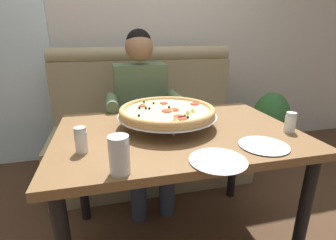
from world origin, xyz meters
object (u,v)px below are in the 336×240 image
Objects in this scene: shaker_oregano at (290,124)px; potted_plant at (270,123)px; plate_near_left at (218,159)px; booth_bench at (150,131)px; plate_near_right at (264,144)px; diner_main at (143,107)px; pizza at (167,111)px; drinking_glass at (119,157)px; dining_table at (177,146)px; shaker_parmesan at (81,142)px.

potted_plant is at bearing 57.32° from shaker_oregano.
booth_bench is at bearing 92.78° from plate_near_left.
booth_bench is at bearing 178.36° from potted_plant.
plate_near_right is (0.32, -1.19, 0.36)m from booth_bench.
diner_main is (-0.09, -0.27, 0.31)m from booth_bench.
pizza is 0.52m from drinking_glass.
pizza is at bearing 120.36° from dining_table.
pizza is 2.30× the size of plate_near_left.
booth_bench is at bearing 87.33° from pizza.
plate_near_left is (-0.50, -0.21, -0.03)m from shaker_oregano.
drinking_glass reaches higher than plate_near_left.
drinking_glass is (-0.32, -0.37, 0.15)m from dining_table.
potted_plant is at bearing 47.00° from plate_near_left.
drinking_glass is (0.15, -0.21, 0.01)m from shaker_parmesan.
booth_bench is 1.22m from shaker_parmesan.
shaker_oregano is at bearing -62.26° from booth_bench.
pizza reaches higher than plate_near_right.
dining_table is 0.52m from drinking_glass.
plate_near_right is at bearing -74.79° from booth_bench.
plate_near_right is at bearing -9.73° from shaker_parmesan.
shaker_parmesan is at bearing -148.86° from potted_plant.
shaker_parmesan is (-0.47, -0.16, 0.14)m from dining_table.
pizza is 3.73× the size of drinking_glass.
drinking_glass reaches higher than shaker_parmesan.
shaker_oregano is at bearing -16.43° from dining_table.
booth_bench is 1.27m from shaker_oregano.
diner_main is 1.02m from plate_near_left.
dining_table is 11.95× the size of shaker_oregano.
dining_table is at bearing -144.68° from potted_plant.
drinking_glass is (-0.23, -1.01, 0.10)m from diner_main.
plate_near_left is at bearing -0.75° from drinking_glass.
booth_bench is at bearing 117.74° from shaker_oregano.
shaker_oregano is (0.56, -0.17, 0.14)m from dining_table.
shaker_oregano is 0.93× the size of shaker_parmesan.
potted_plant is at bearing 52.30° from plate_near_right.
pizza is 4.76× the size of shaker_parmesan.
dining_table is 8.67× the size of drinking_glass.
booth_bench reaches higher than plate_near_right.
pizza is 0.64m from shaker_oregano.
potted_plant is (0.66, 1.03, -0.41)m from shaker_oregano.
booth_bench reaches higher than shaker_parmesan.
shaker_parmesan is at bearing -114.05° from booth_bench.
plate_near_right is at bearing 17.61° from plate_near_left.
shaker_parmesan is at bearing -115.59° from diner_main.
booth_bench is 15.79× the size of shaker_oregano.
potted_plant is (1.26, 0.80, -0.45)m from pizza.
booth_bench is 11.46× the size of drinking_glass.
plate_near_left is at bearing -77.20° from pizza.
booth_bench reaches higher than shaker_oregano.
dining_table is 0.98× the size of diner_main.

